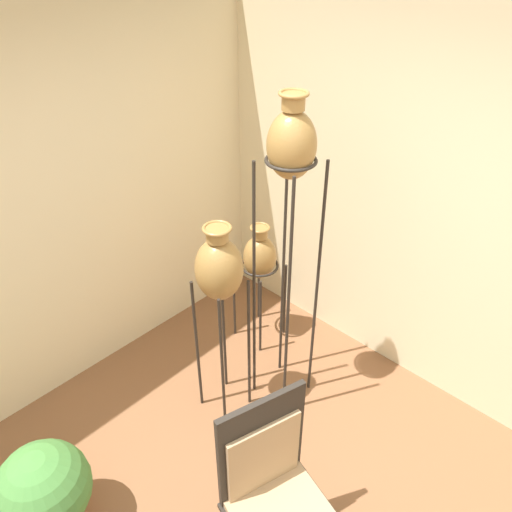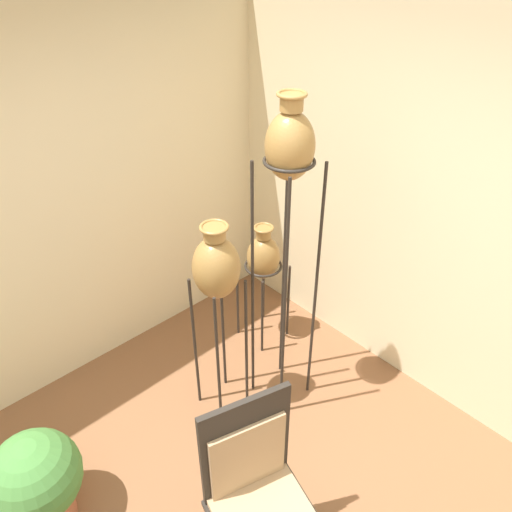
{
  "view_description": "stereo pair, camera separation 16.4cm",
  "coord_description": "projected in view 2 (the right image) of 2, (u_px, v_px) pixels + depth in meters",
  "views": [
    {
      "loc": [
        -0.77,
        -0.82,
        2.9
      ],
      "look_at": [
        1.17,
        1.02,
        1.08
      ],
      "focal_mm": 35.0,
      "sensor_mm": 36.0,
      "label": 1
    },
    {
      "loc": [
        -0.66,
        -0.94,
        2.9
      ],
      "look_at": [
        1.17,
        1.02,
        1.08
      ],
      "focal_mm": 35.0,
      "sensor_mm": 36.0,
      "label": 2
    }
  ],
  "objects": [
    {
      "name": "wall_back",
      "position": [
        4.0,
        225.0,
        3.03
      ],
      "size": [
        7.98,
        0.06,
        2.7
      ],
      "color": "beige",
      "rests_on": "ground_plane"
    },
    {
      "name": "wall_right",
      "position": [
        479.0,
        234.0,
        2.95
      ],
      "size": [
        0.06,
        7.98,
        2.7
      ],
      "color": "beige",
      "rests_on": "ground_plane"
    },
    {
      "name": "vase_stand_tall",
      "position": [
        289.0,
        159.0,
        2.68
      ],
      "size": [
        0.31,
        0.31,
        2.18
      ],
      "color": "#28231E",
      "rests_on": "ground_plane"
    },
    {
      "name": "vase_stand_medium",
      "position": [
        216.0,
        270.0,
        2.96
      ],
      "size": [
        0.29,
        0.29,
        1.48
      ],
      "color": "#28231E",
      "rests_on": "ground_plane"
    },
    {
      "name": "vase_stand_short",
      "position": [
        263.0,
        258.0,
        3.78
      ],
      "size": [
        0.31,
        0.31,
        1.04
      ],
      "color": "#28231E",
      "rests_on": "ground_plane"
    },
    {
      "name": "chair",
      "position": [
        257.0,
        488.0,
        2.39
      ],
      "size": [
        0.59,
        0.57,
        1.14
      ],
      "rotation": [
        0.0,
        0.0,
        -0.28
      ],
      "color": "#28231E",
      "rests_on": "ground_plane"
    },
    {
      "name": "potted_plant",
      "position": [
        37.0,
        480.0,
        2.72
      ],
      "size": [
        0.5,
        0.5,
        0.65
      ],
      "color": "#B26647",
      "rests_on": "ground_plane"
    }
  ]
}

